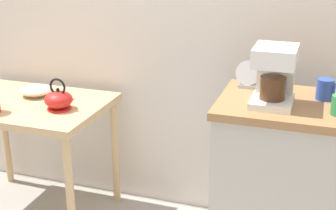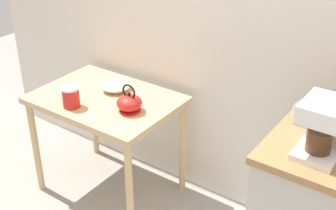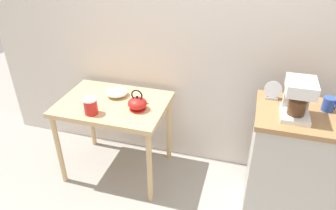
{
  "view_description": "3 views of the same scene",
  "coord_description": "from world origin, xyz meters",
  "px_view_note": "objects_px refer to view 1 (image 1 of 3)",
  "views": [
    {
      "loc": [
        0.83,
        -2.09,
        1.62
      ],
      "look_at": [
        0.12,
        0.03,
        0.82
      ],
      "focal_mm": 50.76,
      "sensor_mm": 36.0,
      "label": 1
    },
    {
      "loc": [
        1.05,
        -1.79,
        2.04
      ],
      "look_at": [
        -0.23,
        0.02,
        0.85
      ],
      "focal_mm": 48.83,
      "sensor_mm": 36.0,
      "label": 2
    },
    {
      "loc": [
        0.32,
        -1.96,
        2.01
      ],
      "look_at": [
        -0.23,
        -0.04,
        0.84
      ],
      "focal_mm": 33.29,
      "sensor_mm": 36.0,
      "label": 3
    }
  ],
  "objects_px": {
    "teakettle": "(59,100)",
    "bowl_stoneware": "(36,90)",
    "coffee_maker": "(275,72)",
    "table_clock": "(248,76)",
    "mug_blue": "(325,89)"
  },
  "relations": [
    {
      "from": "mug_blue",
      "to": "coffee_maker",
      "type": "bearing_deg",
      "value": -150.24
    },
    {
      "from": "table_clock",
      "to": "coffee_maker",
      "type": "bearing_deg",
      "value": -53.46
    },
    {
      "from": "bowl_stoneware",
      "to": "coffee_maker",
      "type": "height_order",
      "value": "coffee_maker"
    },
    {
      "from": "table_clock",
      "to": "bowl_stoneware",
      "type": "bearing_deg",
      "value": 177.78
    },
    {
      "from": "mug_blue",
      "to": "table_clock",
      "type": "xyz_separation_m",
      "value": [
        -0.36,
        0.07,
        0.01
      ]
    },
    {
      "from": "teakettle",
      "to": "table_clock",
      "type": "xyz_separation_m",
      "value": [
        0.99,
        0.11,
        0.19
      ]
    },
    {
      "from": "teakettle",
      "to": "mug_blue",
      "type": "xyz_separation_m",
      "value": [
        1.36,
        0.05,
        0.18
      ]
    },
    {
      "from": "bowl_stoneware",
      "to": "mug_blue",
      "type": "xyz_separation_m",
      "value": [
        1.61,
        -0.12,
        0.21
      ]
    },
    {
      "from": "bowl_stoneware",
      "to": "coffee_maker",
      "type": "relative_size",
      "value": 0.72
    },
    {
      "from": "teakettle",
      "to": "bowl_stoneware",
      "type": "bearing_deg",
      "value": 146.9
    },
    {
      "from": "coffee_maker",
      "to": "bowl_stoneware",
      "type": "bearing_deg",
      "value": 170.13
    },
    {
      "from": "coffee_maker",
      "to": "mug_blue",
      "type": "distance_m",
      "value": 0.27
    },
    {
      "from": "coffee_maker",
      "to": "table_clock",
      "type": "height_order",
      "value": "coffee_maker"
    },
    {
      "from": "bowl_stoneware",
      "to": "table_clock",
      "type": "xyz_separation_m",
      "value": [
        1.24,
        -0.05,
        0.22
      ]
    },
    {
      "from": "bowl_stoneware",
      "to": "teakettle",
      "type": "bearing_deg",
      "value": -33.1
    }
  ]
}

